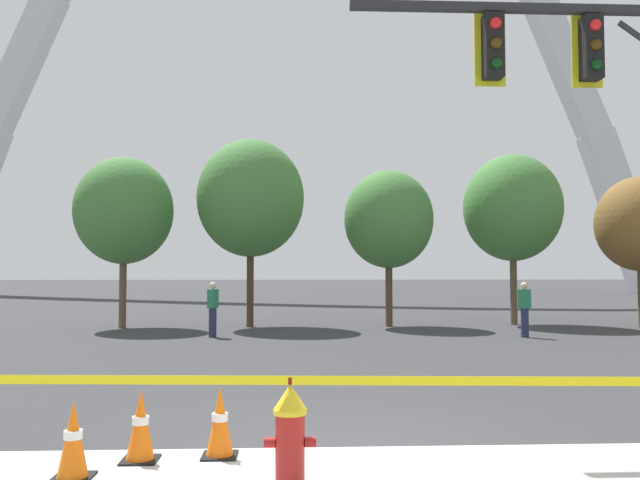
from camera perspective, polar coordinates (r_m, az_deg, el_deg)
The scene contains 14 objects.
ground_plane at distance 7.15m, azimuth 3.89°, elevation -18.44°, with size 240.00×240.00×0.00m, color #333335.
fire_hydrant at distance 5.86m, azimuth -2.71°, elevation -17.25°, with size 0.46×0.48×0.99m.
caution_tape_barrier at distance 5.76m, azimuth 0.12°, elevation -14.79°, with size 6.31×0.44×1.05m.
traffic_cone_by_hydrant at distance 6.92m, azimuth -8.98°, elevation -15.88°, with size 0.36×0.36×0.73m.
traffic_cone_mid_sidewalk at distance 6.57m, azimuth -21.29°, elevation -16.44°, with size 0.36×0.36×0.73m.
traffic_cone_curb_edge at distance 6.94m, azimuth -15.82°, elevation -15.77°, with size 0.36×0.36×0.73m.
monument_arch at distance 55.78m, azimuth -1.73°, elevation 17.66°, with size 61.43×2.38×48.07m.
tree_far_left at distance 22.45m, azimuth -17.20°, elevation 2.51°, with size 3.29×3.29×5.76m.
tree_left_mid at distance 21.99m, azimuth -6.25°, elevation 3.73°, with size 3.67×3.67×6.43m.
tree_center_left at distance 22.12m, azimuth 6.18°, elevation 1.84°, with size 3.08×3.08×5.39m.
tree_center_right at distance 23.75m, azimuth 16.90°, elevation 2.77°, with size 3.47×3.47×6.08m.
tree_right_mid at distance 24.09m, azimuth 26.79°, elevation 1.29°, with size 2.92×2.92×5.11m.
pedestrian_walking_left at distance 18.69m, azimuth -9.61°, elevation -6.12°, with size 0.31×0.39×1.59m.
pedestrian_standing_center at distance 19.33m, azimuth 17.90°, elevation -5.91°, with size 0.39×0.35×1.59m.
Camera 1 is at (-0.77, -6.84, 1.94)m, focal length 35.64 mm.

